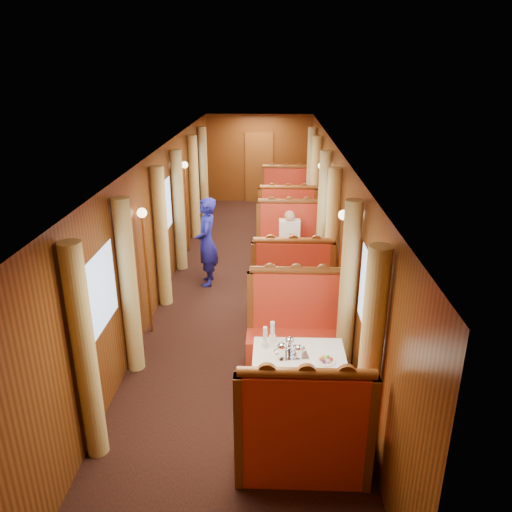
{
  "coord_description": "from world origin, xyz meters",
  "views": [
    {
      "loc": [
        0.44,
        -8.39,
        3.84
      ],
      "look_at": [
        0.18,
        -1.22,
        1.05
      ],
      "focal_mm": 35.0,
      "sensor_mm": 36.0,
      "label": 1
    }
  ],
  "objects_px": {
    "fruit_plate": "(326,360)",
    "banquette_mid_aft": "(289,245)",
    "banquette_mid_fwd": "(292,288)",
    "banquette_far_fwd": "(287,223)",
    "teapot_right": "(298,353)",
    "banquette_far_aft": "(285,200)",
    "rose_vase_far": "(287,191)",
    "banquette_near_fwd": "(303,440)",
    "passenger": "(289,235)",
    "banquette_near_aft": "(295,334)",
    "table_far": "(286,213)",
    "tea_tray": "(292,354)",
    "rose_vase_mid": "(292,238)",
    "steward": "(207,242)",
    "table_mid": "(290,267)",
    "table_near": "(298,382)",
    "teapot_left": "(282,352)",
    "teapot_back": "(289,346)"
  },
  "relations": [
    {
      "from": "table_near",
      "to": "table_far",
      "type": "height_order",
      "value": "same"
    },
    {
      "from": "banquette_near_aft",
      "to": "banquette_far_aft",
      "type": "bearing_deg",
      "value": 90.0
    },
    {
      "from": "table_near",
      "to": "banquette_mid_aft",
      "type": "bearing_deg",
      "value": 90.0
    },
    {
      "from": "fruit_plate",
      "to": "teapot_back",
      "type": "bearing_deg",
      "value": 153.34
    },
    {
      "from": "teapot_right",
      "to": "table_far",
      "type": "bearing_deg",
      "value": 75.04
    },
    {
      "from": "banquette_near_fwd",
      "to": "passenger",
      "type": "distance_m",
      "value": 5.25
    },
    {
      "from": "banquette_far_aft",
      "to": "teapot_left",
      "type": "relative_size",
      "value": 7.35
    },
    {
      "from": "teapot_back",
      "to": "fruit_plate",
      "type": "distance_m",
      "value": 0.45
    },
    {
      "from": "teapot_right",
      "to": "steward",
      "type": "distance_m",
      "value": 3.93
    },
    {
      "from": "tea_tray",
      "to": "rose_vase_far",
      "type": "xyz_separation_m",
      "value": [
        0.08,
        7.02,
        0.17
      ]
    },
    {
      "from": "banquette_mid_fwd",
      "to": "passenger",
      "type": "bearing_deg",
      "value": 90.0
    },
    {
      "from": "banquette_near_aft",
      "to": "table_mid",
      "type": "xyz_separation_m",
      "value": [
        0.0,
        2.49,
        -0.05
      ]
    },
    {
      "from": "tea_tray",
      "to": "teapot_right",
      "type": "height_order",
      "value": "teapot_right"
    },
    {
      "from": "banquette_far_fwd",
      "to": "fruit_plate",
      "type": "xyz_separation_m",
      "value": [
        0.29,
        -6.14,
        0.35
      ]
    },
    {
      "from": "teapot_left",
      "to": "banquette_far_aft",
      "type": "bearing_deg",
      "value": 67.11
    },
    {
      "from": "steward",
      "to": "banquette_far_aft",
      "type": "bearing_deg",
      "value": 156.89
    },
    {
      "from": "banquette_mid_fwd",
      "to": "fruit_plate",
      "type": "distance_m",
      "value": 2.67
    },
    {
      "from": "table_near",
      "to": "tea_tray",
      "type": "xyz_separation_m",
      "value": [
        -0.08,
        -0.02,
        0.38
      ]
    },
    {
      "from": "banquette_far_fwd",
      "to": "teapot_back",
      "type": "relative_size",
      "value": 7.65
    },
    {
      "from": "banquette_far_aft",
      "to": "table_mid",
      "type": "bearing_deg",
      "value": -90.0
    },
    {
      "from": "rose_vase_far",
      "to": "table_near",
      "type": "bearing_deg",
      "value": -90.01
    },
    {
      "from": "table_near",
      "to": "rose_vase_mid",
      "type": "xyz_separation_m",
      "value": [
        0.02,
        3.53,
        0.55
      ]
    },
    {
      "from": "banquette_far_aft",
      "to": "fruit_plate",
      "type": "height_order",
      "value": "banquette_far_aft"
    },
    {
      "from": "steward",
      "to": "table_mid",
      "type": "bearing_deg",
      "value": 83.82
    },
    {
      "from": "banquette_mid_fwd",
      "to": "teapot_left",
      "type": "xyz_separation_m",
      "value": [
        -0.2,
        -2.57,
        0.4
      ]
    },
    {
      "from": "table_far",
      "to": "tea_tray",
      "type": "xyz_separation_m",
      "value": [
        -0.08,
        -7.02,
        0.38
      ]
    },
    {
      "from": "table_far",
      "to": "banquette_far_fwd",
      "type": "height_order",
      "value": "banquette_far_fwd"
    },
    {
      "from": "fruit_plate",
      "to": "banquette_mid_aft",
      "type": "bearing_deg",
      "value": 93.55
    },
    {
      "from": "rose_vase_mid",
      "to": "steward",
      "type": "relative_size",
      "value": 0.22
    },
    {
      "from": "fruit_plate",
      "to": "passenger",
      "type": "bearing_deg",
      "value": 93.78
    },
    {
      "from": "table_mid",
      "to": "passenger",
      "type": "xyz_separation_m",
      "value": [
        -0.0,
        0.73,
        0.37
      ]
    },
    {
      "from": "tea_tray",
      "to": "table_far",
      "type": "bearing_deg",
      "value": 89.37
    },
    {
      "from": "banquette_mid_fwd",
      "to": "rose_vase_far",
      "type": "relative_size",
      "value": 3.72
    },
    {
      "from": "banquette_mid_fwd",
      "to": "teapot_left",
      "type": "distance_m",
      "value": 2.61
    },
    {
      "from": "rose_vase_far",
      "to": "banquette_mid_fwd",
      "type": "bearing_deg",
      "value": -90.02
    },
    {
      "from": "rose_vase_far",
      "to": "steward",
      "type": "xyz_separation_m",
      "value": [
        -1.51,
        -3.45,
        -0.11
      ]
    },
    {
      "from": "fruit_plate",
      "to": "rose_vase_far",
      "type": "distance_m",
      "value": 7.15
    },
    {
      "from": "banquette_near_aft",
      "to": "table_far",
      "type": "relative_size",
      "value": 1.28
    },
    {
      "from": "banquette_mid_aft",
      "to": "teapot_back",
      "type": "bearing_deg",
      "value": -91.43
    },
    {
      "from": "banquette_mid_aft",
      "to": "tea_tray",
      "type": "distance_m",
      "value": 4.55
    },
    {
      "from": "banquette_mid_fwd",
      "to": "table_mid",
      "type": "bearing_deg",
      "value": 90.0
    },
    {
      "from": "banquette_mid_aft",
      "to": "banquette_far_fwd",
      "type": "relative_size",
      "value": 1.0
    },
    {
      "from": "banquette_far_fwd",
      "to": "teapot_right",
      "type": "xyz_separation_m",
      "value": [
        -0.01,
        -6.07,
        0.39
      ]
    },
    {
      "from": "banquette_near_fwd",
      "to": "banquette_far_fwd",
      "type": "bearing_deg",
      "value": 90.0
    },
    {
      "from": "steward",
      "to": "table_near",
      "type": "bearing_deg",
      "value": 18.63
    },
    {
      "from": "banquette_far_aft",
      "to": "rose_vase_far",
      "type": "height_order",
      "value": "banquette_far_aft"
    },
    {
      "from": "banquette_mid_fwd",
      "to": "banquette_far_fwd",
      "type": "height_order",
      "value": "same"
    },
    {
      "from": "banquette_mid_aft",
      "to": "rose_vase_mid",
      "type": "distance_m",
      "value": 1.11
    },
    {
      "from": "banquette_far_aft",
      "to": "passenger",
      "type": "distance_m",
      "value": 3.8
    },
    {
      "from": "table_mid",
      "to": "tea_tray",
      "type": "bearing_deg",
      "value": -91.25
    }
  ]
}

